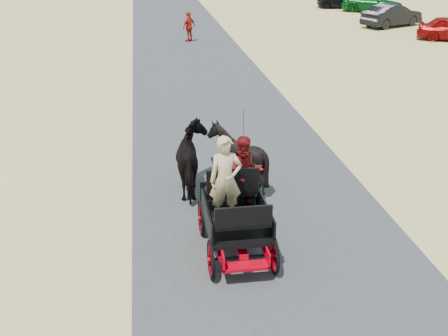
{
  "coord_description": "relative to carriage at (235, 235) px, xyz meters",
  "views": [
    {
      "loc": [
        -2.58,
        -10.56,
        6.24
      ],
      "look_at": [
        -0.85,
        1.03,
        1.2
      ],
      "focal_mm": 45.0,
      "sensor_mm": 36.0,
      "label": 1
    }
  ],
  "objects": [
    {
      "name": "horse_right",
      "position": [
        0.55,
        3.0,
        0.49
      ],
      "size": [
        1.37,
        1.54,
        1.7
      ],
      "primitive_type": "imported",
      "rotation": [
        0.0,
        0.0,
        3.14
      ],
      "color": "black",
      "rests_on": "ground"
    },
    {
      "name": "car_d",
      "position": [
        15.42,
        36.64,
        0.27
      ],
      "size": [
        4.89,
        2.97,
        1.27
      ],
      "primitive_type": "imported",
      "rotation": [
        0.0,
        0.0,
        1.37
      ],
      "color": "black",
      "rests_on": "ground"
    },
    {
      "name": "road",
      "position": [
        0.85,
        0.57,
        -0.35
      ],
      "size": [
        6.0,
        140.0,
        0.01
      ],
      "primitive_type": "cube",
      "color": "#38383A",
      "rests_on": "ground"
    },
    {
      "name": "ground",
      "position": [
        0.85,
        0.57,
        -0.36
      ],
      "size": [
        140.0,
        140.0,
        0.0
      ],
      "primitive_type": "plane",
      "color": "tan"
    },
    {
      "name": "car_b",
      "position": [
        15.26,
        26.85,
        0.39
      ],
      "size": [
        4.77,
        3.37,
        1.49
      ],
      "primitive_type": "imported",
      "rotation": [
        0.0,
        0.0,
        2.02
      ],
      "color": "black",
      "rests_on": "ground"
    },
    {
      "name": "passenger_woman",
      "position": [
        0.3,
        0.6,
        1.15
      ],
      "size": [
        0.77,
        0.6,
        1.58
      ],
      "primitive_type": "imported",
      "color": "#660C0F",
      "rests_on": "carriage"
    },
    {
      "name": "horse_left",
      "position": [
        -0.55,
        3.0,
        0.49
      ],
      "size": [
        0.91,
        2.01,
        1.7
      ],
      "primitive_type": "imported",
      "rotation": [
        0.0,
        0.0,
        3.14
      ],
      "color": "black",
      "rests_on": "ground"
    },
    {
      "name": "car_c",
      "position": [
        16.74,
        33.81,
        0.34
      ],
      "size": [
        5.19,
        4.07,
        1.41
      ],
      "primitive_type": "imported",
      "rotation": [
        0.0,
        0.0,
        1.07
      ],
      "color": "#0C4C19",
      "rests_on": "ground"
    },
    {
      "name": "pedestrian",
      "position": [
        1.18,
        23.46,
        0.5
      ],
      "size": [
        1.02,
        1.0,
        1.73
      ],
      "primitive_type": "imported",
      "rotation": [
        0.0,
        0.0,
        3.89
      ],
      "color": "#AC1C13",
      "rests_on": "ground"
    },
    {
      "name": "driver_man",
      "position": [
        -0.2,
        0.05,
        1.26
      ],
      "size": [
        0.66,
        0.43,
        1.8
      ],
      "primitive_type": "imported",
      "color": "tan",
      "rests_on": "carriage"
    },
    {
      "name": "carriage",
      "position": [
        0.0,
        0.0,
        0.0
      ],
      "size": [
        1.3,
        2.4,
        0.72
      ],
      "primitive_type": null,
      "color": "black",
      "rests_on": "ground"
    }
  ]
}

